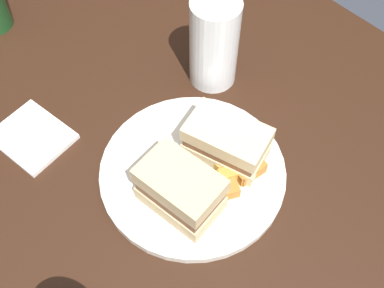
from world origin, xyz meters
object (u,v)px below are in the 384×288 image
object	(u,v)px
pint_glass	(214,48)
napkin	(32,137)
sandwich_half_left	(180,190)
sandwich_half_right	(226,142)
plate	(193,171)

from	to	relation	value
pint_glass	napkin	size ratio (longest dim) A/B	1.35
sandwich_half_left	sandwich_half_right	bearing A→B (deg)	-80.45
sandwich_half_right	sandwich_half_left	bearing A→B (deg)	99.55
sandwich_half_left	sandwich_half_right	distance (m)	0.10
plate	sandwich_half_left	distance (m)	0.07
sandwich_half_right	plate	bearing A→B (deg)	77.68
plate	napkin	xyz separation A→B (m)	(0.21, 0.14, -0.00)
sandwich_half_left	napkin	xyz separation A→B (m)	(0.23, 0.09, -0.04)
sandwich_half_left	napkin	world-z (taller)	sandwich_half_left
sandwich_half_left	plate	bearing A→B (deg)	-58.59
plate	sandwich_half_right	world-z (taller)	sandwich_half_right
sandwich_half_right	napkin	world-z (taller)	sandwich_half_right
pint_glass	plate	bearing A→B (deg)	128.74
plate	sandwich_half_left	bearing A→B (deg)	121.41
sandwich_half_right	pint_glass	xyz separation A→B (m)	(0.13, -0.10, 0.02)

